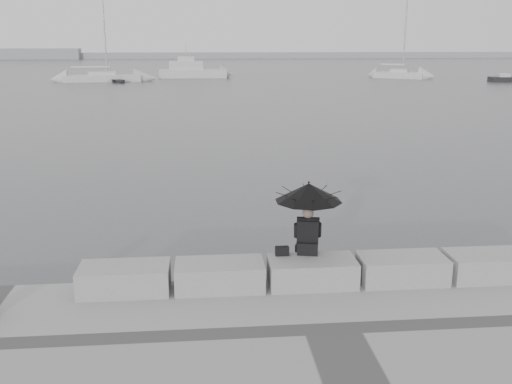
{
  "coord_description": "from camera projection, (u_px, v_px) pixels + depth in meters",
  "views": [
    {
      "loc": [
        -1.91,
        -10.06,
        4.87
      ],
      "look_at": [
        -0.72,
        3.0,
        1.38
      ],
      "focal_mm": 40.0,
      "sensor_mm": 36.0,
      "label": 1
    }
  ],
  "objects": [
    {
      "name": "motor_cruiser",
      "position": [
        193.0,
        71.0,
        76.83
      ],
      "size": [
        8.98,
        2.82,
        4.5
      ],
      "rotation": [
        0.0,
        0.0,
        0.0
      ],
      "color": "#B9B9BB",
      "rests_on": "ground"
    },
    {
      "name": "stone_block_centre",
      "position": [
        312.0,
        272.0,
        10.48
      ],
      "size": [
        1.6,
        0.8,
        0.5
      ],
      "primitive_type": "cube",
      "color": "gray",
      "rests_on": "promenade"
    },
    {
      "name": "bag",
      "position": [
        282.0,
        251.0,
        10.61
      ],
      "size": [
        0.25,
        0.14,
        0.16
      ],
      "primitive_type": "cube",
      "color": "black",
      "rests_on": "stone_block_centre"
    },
    {
      "name": "stone_block_right",
      "position": [
        402.0,
        269.0,
        10.63
      ],
      "size": [
        1.6,
        0.8,
        0.5
      ],
      "primitive_type": "cube",
      "color": "gray",
      "rests_on": "promenade"
    },
    {
      "name": "sailboat_right",
      "position": [
        399.0,
        74.0,
        76.07
      ],
      "size": [
        6.76,
        5.48,
        12.9
      ],
      "rotation": [
        0.0,
        0.0,
        -0.56
      ],
      "color": "#B9B9BB",
      "rests_on": "ground"
    },
    {
      "name": "distant_landmass",
      "position": [
        180.0,
        55.0,
        158.86
      ],
      "size": [
        180.0,
        8.0,
        2.8
      ],
      "color": "gray",
      "rests_on": "ground"
    },
    {
      "name": "stone_block_left",
      "position": [
        220.0,
        275.0,
        10.33
      ],
      "size": [
        1.6,
        0.8,
        0.5
      ],
      "primitive_type": "cube",
      "color": "gray",
      "rests_on": "promenade"
    },
    {
      "name": "stone_block_far_right",
      "position": [
        489.0,
        266.0,
        10.78
      ],
      "size": [
        1.6,
        0.8,
        0.5
      ],
      "primitive_type": "cube",
      "color": "gray",
      "rests_on": "promenade"
    },
    {
      "name": "seated_person",
      "position": [
        309.0,
        201.0,
        10.47
      ],
      "size": [
        1.25,
        1.25,
        1.39
      ],
      "rotation": [
        0.0,
        0.0,
        -0.21
      ],
      "color": "black",
      "rests_on": "stone_block_centre"
    },
    {
      "name": "ground",
      "position": [
        307.0,
        299.0,
        11.11
      ],
      "size": [
        360.0,
        360.0,
        0.0
      ],
      "primitive_type": "plane",
      "color": "#474A4D",
      "rests_on": "ground"
    },
    {
      "name": "stone_block_far_left",
      "position": [
        125.0,
        279.0,
        10.18
      ],
      "size": [
        1.6,
        0.8,
        0.5
      ],
      "primitive_type": "cube",
      "color": "gray",
      "rests_on": "promenade"
    },
    {
      "name": "dinghy",
      "position": [
        119.0,
        81.0,
        67.73
      ],
      "size": [
        3.15,
        2.67,
        0.5
      ],
      "primitive_type": "imported",
      "rotation": [
        0.0,
        0.0,
        0.58
      ],
      "color": "slate",
      "rests_on": "ground"
    },
    {
      "name": "sailboat_left",
      "position": [
        103.0,
        77.0,
        69.56
      ],
      "size": [
        9.34,
        3.34,
        12.9
      ],
      "rotation": [
        0.0,
        0.0,
        0.1
      ],
      "color": "#B9B9BB",
      "rests_on": "ground"
    },
    {
      "name": "small_motorboat",
      "position": [
        508.0,
        79.0,
        69.3
      ],
      "size": [
        4.66,
        1.92,
        1.1
      ],
      "rotation": [
        0.0,
        0.0,
        -0.07
      ],
      "color": "black",
      "rests_on": "ground"
    }
  ]
}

